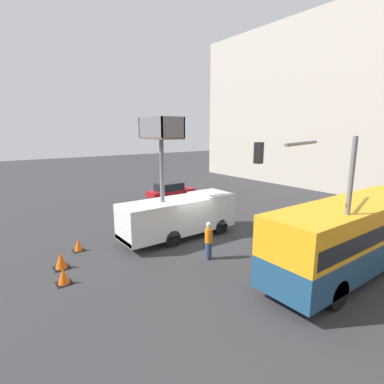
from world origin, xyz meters
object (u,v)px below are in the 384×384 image
(city_bus, at_px, (354,232))
(road_worker_near_truck, at_px, (122,221))
(traffic_cone_far_side, at_px, (78,245))
(traffic_light_pole, at_px, (312,187))
(utility_truck, at_px, (178,213))
(traffic_cone_mid_road, at_px, (63,276))
(road_worker_directing, at_px, (209,240))
(parked_car_curbside, at_px, (171,191))
(traffic_cone_near_truck, at_px, (61,261))

(city_bus, height_order, road_worker_near_truck, city_bus)
(traffic_cone_far_side, bearing_deg, traffic_light_pole, 34.99)
(utility_truck, relative_size, traffic_light_pole, 1.15)
(traffic_cone_mid_road, bearing_deg, road_worker_near_truck, 132.71)
(road_worker_directing, bearing_deg, parked_car_curbside, -167.62)
(parked_car_curbside, bearing_deg, traffic_light_pole, -13.66)
(road_worker_directing, bearing_deg, traffic_cone_far_side, -98.13)
(road_worker_near_truck, bearing_deg, road_worker_directing, 163.67)
(city_bus, bearing_deg, utility_truck, 123.53)
(city_bus, distance_m, traffic_cone_far_side, 13.54)
(road_worker_near_truck, relative_size, traffic_cone_far_side, 2.92)
(road_worker_near_truck, bearing_deg, city_bus, 174.13)
(traffic_light_pole, xyz_separation_m, parked_car_curbside, (-17.02, 4.14, -3.41))
(traffic_cone_near_truck, xyz_separation_m, traffic_cone_mid_road, (1.59, -0.27, -0.04))
(city_bus, bearing_deg, traffic_light_pole, 178.24)
(utility_truck, bearing_deg, city_bus, 24.18)
(traffic_cone_near_truck, bearing_deg, road_worker_directing, 62.24)
(traffic_cone_near_truck, height_order, parked_car_curbside, parked_car_curbside)
(road_worker_near_truck, bearing_deg, utility_truck, -167.94)
(utility_truck, xyz_separation_m, traffic_cone_far_side, (-1.50, -5.43, -1.24))
(road_worker_directing, distance_m, traffic_cone_mid_road, 6.71)
(road_worker_near_truck, distance_m, traffic_cone_far_side, 3.01)
(traffic_cone_mid_road, bearing_deg, road_worker_directing, 75.49)
(traffic_cone_mid_road, distance_m, traffic_cone_far_side, 3.58)
(traffic_light_pole, bearing_deg, traffic_cone_near_truck, -134.60)
(road_worker_near_truck, bearing_deg, traffic_cone_mid_road, 95.96)
(traffic_cone_far_side, bearing_deg, city_bus, 43.03)
(traffic_cone_far_side, distance_m, parked_car_curbside, 13.15)
(traffic_light_pole, relative_size, traffic_cone_far_side, 9.34)
(utility_truck, xyz_separation_m, traffic_cone_mid_road, (1.74, -6.95, -1.22))
(road_worker_near_truck, height_order, traffic_cone_mid_road, road_worker_near_truck)
(utility_truck, distance_m, traffic_cone_near_truck, 6.78)
(utility_truck, height_order, city_bus, utility_truck)
(utility_truck, height_order, traffic_cone_mid_road, utility_truck)
(road_worker_near_truck, distance_m, parked_car_curbside, 10.45)
(traffic_cone_mid_road, bearing_deg, utility_truck, 104.06)
(road_worker_near_truck, distance_m, road_worker_directing, 6.07)
(traffic_cone_near_truck, relative_size, traffic_cone_far_side, 1.20)
(utility_truck, height_order, traffic_cone_far_side, utility_truck)
(traffic_light_pole, height_order, parked_car_curbside, traffic_light_pole)
(traffic_cone_near_truck, distance_m, parked_car_curbside, 15.14)
(utility_truck, relative_size, parked_car_curbside, 1.57)
(traffic_light_pole, xyz_separation_m, traffic_cone_near_truck, (-7.65, -7.76, -3.80))
(city_bus, relative_size, traffic_cone_near_truck, 12.97)
(city_bus, distance_m, traffic_light_pole, 3.51)
(city_bus, height_order, road_worker_directing, city_bus)
(utility_truck, relative_size, city_bus, 0.69)
(traffic_light_pole, distance_m, traffic_cone_near_truck, 11.54)
(utility_truck, height_order, traffic_cone_near_truck, utility_truck)
(traffic_cone_near_truck, bearing_deg, traffic_cone_far_side, 142.91)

